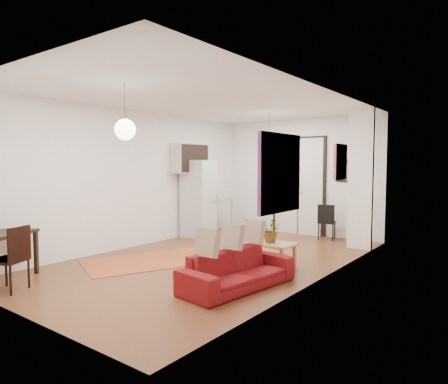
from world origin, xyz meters
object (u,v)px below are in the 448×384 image
Objects in this scene: dining_chair_far at (14,253)px; fridge at (198,199)px; sofa at (238,270)px; coffee_table at (266,245)px; kitchen_counter at (212,212)px; black_side_chair at (328,219)px; dining_chair_near at (14,253)px.

fridge is at bearing 162.68° from dining_chair_far.
coffee_table is (-0.30, 1.28, 0.11)m from sofa.
fridge is 4.73m from dining_chair_far.
kitchen_counter is 0.64× the size of fridge.
coffee_table is 3.89m from dining_chair_far.
black_side_chair is at bearing 17.24° from kitchen_counter.
sofa is at bearing -76.88° from coffee_table.
coffee_table is 0.53× the size of fridge.
dining_chair_far is (0.00, 0.00, 0.00)m from dining_chair_near.
dining_chair_near is (-2.18, -3.22, 0.15)m from coffee_table.
black_side_chair is (2.64, 1.61, -0.44)m from fridge.
dining_chair_near is at bearing 0.00° from dining_chair_far.
dining_chair_far is 1.08× the size of black_side_chair.
dining_chair_near reaches higher than black_side_chair.
black_side_chair is (2.64, 1.07, -0.07)m from kitchen_counter.
black_side_chair reaches higher than coffee_table.
dining_chair_near is 6.61m from black_side_chair.
coffee_table is at bearing -40.42° from kitchen_counter.
black_side_chair is (2.04, 6.29, -0.04)m from dining_chair_near.
sofa is 1.98× the size of dining_chair_far.
fridge reaches higher than coffee_table.
black_side_chair is at bearing 23.40° from fridge.
coffee_table is 1.09× the size of dining_chair_far.
black_side_chair is (-0.44, 4.35, 0.22)m from sofa.
dining_chair_near is at bearing -90.60° from fridge.
fridge is 2.05× the size of dining_chair_far.
coffee_table is 3.89m from dining_chair_near.
coffee_table is 1.09× the size of dining_chair_near.
dining_chair_far is (0.61, -5.22, -0.04)m from kitchen_counter.
sofa is 1.51× the size of kitchen_counter.
sofa is at bearing -49.53° from fridge.
sofa is 2.14× the size of black_side_chair.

